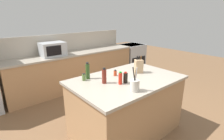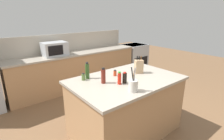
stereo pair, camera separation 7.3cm
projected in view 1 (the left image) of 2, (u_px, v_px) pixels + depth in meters
ground_plane at (125, 130)px, 2.96m from camera, size 14.00×14.00×0.00m
back_counter_run at (75, 70)px, 4.60m from camera, size 3.43×0.66×0.94m
wall_backsplash at (68, 42)px, 4.61m from camera, size 3.39×0.03×0.46m
kitchen_island at (126, 106)px, 2.82m from camera, size 1.69×1.10×0.94m
range_oven at (132, 58)px, 5.91m from camera, size 0.76×0.65×0.92m
microwave at (53, 49)px, 4.07m from camera, size 0.55×0.39×0.32m
knife_block at (139, 66)px, 2.90m from camera, size 0.16×0.15×0.29m
utensil_crock at (135, 85)px, 2.22m from camera, size 0.12×0.12×0.32m
hot_sauce_bottle at (120, 78)px, 2.43m from camera, size 0.05×0.05×0.18m
olive_oil_bottle at (88, 71)px, 2.63m from camera, size 0.06×0.06×0.26m
spice_jar_oregano at (84, 77)px, 2.58m from camera, size 0.06×0.06×0.11m
soy_sauce_bottle at (125, 78)px, 2.48m from camera, size 0.06×0.06×0.16m
spice_jar_paprika at (115, 73)px, 2.78m from camera, size 0.05×0.05×0.10m
vinegar_bottle at (104, 76)px, 2.46m from camera, size 0.06×0.06×0.23m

